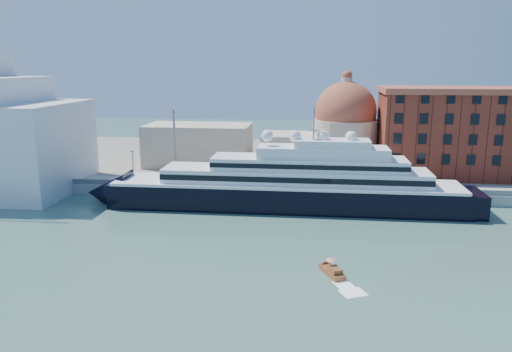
# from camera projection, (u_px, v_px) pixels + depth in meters

# --- Properties ---
(ground) EXTENTS (400.00, 400.00, 0.00)m
(ground) POSITION_uv_depth(u_px,v_px,m) (236.00, 243.00, 88.77)
(ground) COLOR #335950
(ground) RESTS_ON ground
(quay) EXTENTS (180.00, 10.00, 2.50)m
(quay) POSITION_uv_depth(u_px,v_px,m) (257.00, 189.00, 121.45)
(quay) COLOR gray
(quay) RESTS_ON ground
(land) EXTENTS (260.00, 72.00, 2.00)m
(land) POSITION_uv_depth(u_px,v_px,m) (272.00, 159.00, 161.23)
(land) COLOR slate
(land) RESTS_ON ground
(quay_fence) EXTENTS (180.00, 0.10, 1.20)m
(quay_fence) POSITION_uv_depth(u_px,v_px,m) (255.00, 186.00, 116.68)
(quay_fence) COLOR slate
(quay_fence) RESTS_ON quay
(superyacht) EXTENTS (86.99, 12.06, 26.00)m
(superyacht) POSITION_uv_depth(u_px,v_px,m) (274.00, 188.00, 109.51)
(superyacht) COLOR black
(superyacht) RESTS_ON ground
(service_barge) EXTENTS (13.21, 6.21, 2.86)m
(service_barge) POSITION_uv_depth(u_px,v_px,m) (22.00, 198.00, 114.98)
(service_barge) COLOR white
(service_barge) RESTS_ON ground
(water_taxi) EXTENTS (4.04, 5.85, 2.65)m
(water_taxi) POSITION_uv_depth(u_px,v_px,m) (332.00, 271.00, 74.98)
(water_taxi) COLOR #662E16
(water_taxi) RESTS_ON ground
(warehouse) EXTENTS (43.00, 19.00, 23.25)m
(warehouse) POSITION_uv_depth(u_px,v_px,m) (463.00, 132.00, 130.27)
(warehouse) COLOR maroon
(warehouse) RESTS_ON land
(church) EXTENTS (66.00, 18.00, 25.50)m
(church) POSITION_uv_depth(u_px,v_px,m) (289.00, 137.00, 141.59)
(church) COLOR beige
(church) RESTS_ON land
(lamp_posts) EXTENTS (120.80, 2.40, 18.00)m
(lamp_posts) POSITION_uv_depth(u_px,v_px,m) (204.00, 155.00, 119.31)
(lamp_posts) COLOR slate
(lamp_posts) RESTS_ON quay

